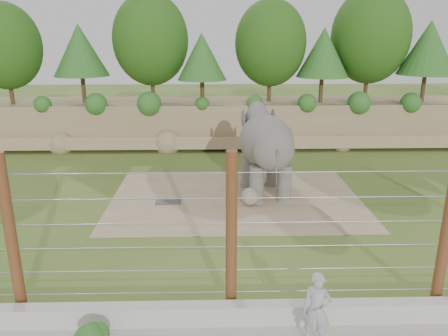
{
  "coord_description": "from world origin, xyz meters",
  "views": [
    {
      "loc": [
        -0.41,
        -13.6,
        6.42
      ],
      "look_at": [
        0.0,
        2.0,
        1.6
      ],
      "focal_mm": 35.0,
      "sensor_mm": 36.0,
      "label": 1
    }
  ],
  "objects_px": {
    "elephant": "(266,153)",
    "barrier_fence": "(231,235)",
    "stone_ball": "(250,197)",
    "zookeeper": "(317,310)"
  },
  "relations": [
    {
      "from": "elephant",
      "to": "barrier_fence",
      "type": "distance_m",
      "value": 8.25
    },
    {
      "from": "elephant",
      "to": "stone_ball",
      "type": "distance_m",
      "value": 2.07
    },
    {
      "from": "stone_ball",
      "to": "zookeeper",
      "type": "xyz_separation_m",
      "value": [
        0.74,
        -7.95,
        0.48
      ]
    },
    {
      "from": "stone_ball",
      "to": "zookeeper",
      "type": "relative_size",
      "value": 0.41
    },
    {
      "from": "barrier_fence",
      "to": "zookeeper",
      "type": "relative_size",
      "value": 12.13
    },
    {
      "from": "elephant",
      "to": "stone_ball",
      "type": "relative_size",
      "value": 6.18
    },
    {
      "from": "zookeeper",
      "to": "stone_ball",
      "type": "bearing_deg",
      "value": 114.45
    },
    {
      "from": "barrier_fence",
      "to": "zookeeper",
      "type": "bearing_deg",
      "value": -35.64
    },
    {
      "from": "zookeeper",
      "to": "elephant",
      "type": "bearing_deg",
      "value": 109.11
    },
    {
      "from": "elephant",
      "to": "zookeeper",
      "type": "relative_size",
      "value": 2.56
    }
  ]
}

